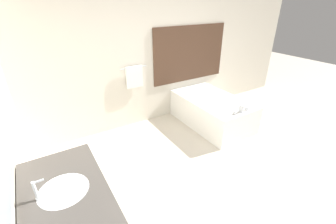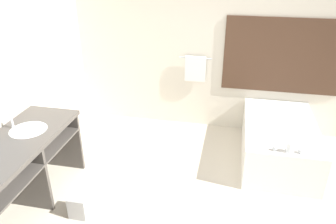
{
  "view_description": "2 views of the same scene",
  "coord_description": "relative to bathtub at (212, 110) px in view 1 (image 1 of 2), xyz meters",
  "views": [
    {
      "loc": [
        -1.84,
        -1.5,
        2.25
      ],
      "look_at": [
        -0.39,
        0.85,
        0.85
      ],
      "focal_mm": 24.0,
      "sensor_mm": 36.0,
      "label": 1
    },
    {
      "loc": [
        0.28,
        -2.66,
        2.6
      ],
      "look_at": [
        -0.45,
        0.8,
        0.87
      ],
      "focal_mm": 35.0,
      "sensor_mm": 36.0,
      "label": 2
    }
  ],
  "objects": [
    {
      "name": "sink_faucet",
      "position": [
        -3.01,
        -1.31,
        0.64
      ],
      "size": [
        0.09,
        0.04,
        0.18
      ],
      "color": "silver",
      "rests_on": "vanity_counter"
    },
    {
      "name": "ground_plane",
      "position": [
        -0.97,
        -1.4,
        -0.3
      ],
      "size": [
        16.0,
        16.0,
        0.0
      ],
      "primitive_type": "plane",
      "color": "beige",
      "rests_on": "ground"
    },
    {
      "name": "wall_back_with_blinds",
      "position": [
        -0.93,
        0.83,
        1.04
      ],
      "size": [
        7.4,
        0.13,
        2.7
      ],
      "color": "silver",
      "rests_on": "ground_plane"
    },
    {
      "name": "bathtub",
      "position": [
        0.0,
        0.0,
        0.0
      ],
      "size": [
        0.93,
        1.57,
        0.67
      ],
      "color": "white",
      "rests_on": "ground_plane"
    }
  ]
}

